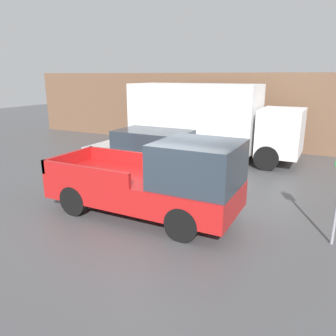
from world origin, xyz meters
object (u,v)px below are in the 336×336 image
at_px(pickup_truck, 158,181).
at_px(delivery_truck, 207,118).
at_px(car, 151,153).
at_px(newspaper_box, 152,130).

xyz_separation_m(pickup_truck, delivery_truck, (-1.26, 6.85, 0.76)).
bearing_deg(delivery_truck, car, -100.98).
height_order(pickup_truck, delivery_truck, delivery_truck).
relative_size(pickup_truck, newspaper_box, 4.46).
relative_size(car, delivery_truck, 0.64).
height_order(pickup_truck, car, pickup_truck).
bearing_deg(pickup_truck, car, 122.81).
height_order(pickup_truck, newspaper_box, pickup_truck).
xyz_separation_m(pickup_truck, newspaper_box, (-5.43, 9.13, -0.42)).
xyz_separation_m(pickup_truck, car, (-1.99, 3.08, -0.12)).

